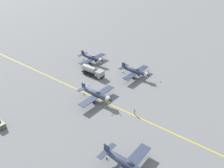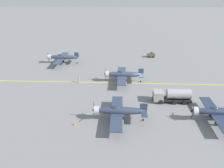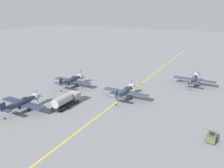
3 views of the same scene
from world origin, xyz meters
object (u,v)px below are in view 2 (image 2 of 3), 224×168
Objects in this scene: airplane_mid_left at (119,111)px; ground_crew_walking at (79,79)px; airplane_mid_center at (123,74)px; fuel_tanker at (172,95)px; airplane_near_left at (218,112)px; traffic_cone at (74,124)px; airplane_far_right at (62,57)px; tow_tractor at (151,55)px.

airplane_mid_left is 7.27× the size of ground_crew_walking.
airplane_mid_center is 7.27× the size of ground_crew_walking.
airplane_mid_left reaches higher than fuel_tanker.
ground_crew_walking is (-1.15, 11.24, -1.11)m from airplane_mid_center.
airplane_mid_center is (16.97, 17.11, 0.00)m from airplane_near_left.
airplane_near_left is 1.00× the size of airplane_mid_left.
ground_crew_walking is at bearing 7.84° from traffic_cone.
fuel_tanker is at bearing 49.83° from airplane_near_left.
airplane_mid_left is at bearing -162.21° from airplane_far_right.
airplane_mid_left reaches higher than ground_crew_walking.
airplane_mid_left is at bearing -179.96° from airplane_mid_center.
airplane_mid_left is 35.89m from airplane_far_right.
airplane_near_left is 47.23m from airplane_far_right.
airplane_mid_center is 1.00× the size of airplane_far_right.
tow_tractor is at bearing 1.34° from fuel_tanker.
fuel_tanker is 21.32m from traffic_cone.
ground_crew_walking is at bearing 67.68° from fuel_tanker.
airplane_near_left is at bearing -101.69° from airplane_mid_left.
airplane_near_left is at bearing -132.03° from airplane_mid_center.
airplane_mid_left is 40.02m from tow_tractor.
airplane_near_left reaches higher than fuel_tanker.
airplane_mid_center is 11.35m from ground_crew_walking.
airplane_mid_left is 4.62× the size of tow_tractor.
tow_tractor is (7.69, -28.70, -1.22)m from airplane_far_right.
tow_tractor is (38.06, 7.46, -1.22)m from airplane_near_left.
airplane_mid_center is at bearing -137.87° from airplane_far_right.
tow_tractor is at bearing -21.85° from airplane_mid_center.
ground_crew_walking is at bearing 66.54° from airplane_near_left.
ground_crew_walking is at bearing 19.07° from airplane_mid_left.
tow_tractor is (38.60, -10.47, -1.22)m from airplane_mid_left.
fuel_tanker is at bearing -63.77° from traffic_cone.
airplane_mid_center is 14.44m from fuel_tanker.
airplane_mid_left reaches higher than airplane_near_left.
fuel_tanker is at bearing -178.66° from tow_tractor.
airplane_near_left is 1.00× the size of airplane_mid_center.
tow_tractor is at bearing -87.74° from airplane_far_right.
fuel_tanker reaches higher than traffic_cone.
airplane_near_left is at bearing -84.55° from traffic_cone.
airplane_near_left is at bearing -119.16° from ground_crew_walking.
tow_tractor is 1.57× the size of ground_crew_walking.
ground_crew_walking is 3.00× the size of traffic_cone.
airplane_mid_center is at bearing -84.16° from ground_crew_walking.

